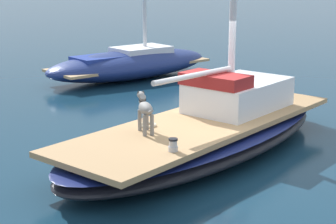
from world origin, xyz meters
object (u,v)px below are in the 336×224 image
at_px(deck_winch, 173,145).
at_px(coiled_rope, 148,125).
at_px(sailboat_main, 204,136).
at_px(dog_grey, 145,109).
at_px(moored_boat_port_side, 130,63).

relative_size(deck_winch, coiled_rope, 0.65).
xyz_separation_m(sailboat_main, deck_winch, (0.85, -1.76, 0.42)).
distance_m(dog_grey, deck_winch, 1.22).
bearing_deg(dog_grey, deck_winch, -21.20).
bearing_deg(moored_boat_port_side, coiled_rope, -39.60).
distance_m(coiled_rope, moored_boat_port_side, 8.17).
relative_size(dog_grey, deck_winch, 4.08).
height_order(deck_winch, moored_boat_port_side, moored_boat_port_side).
bearing_deg(deck_winch, moored_boat_port_side, 142.14).
bearing_deg(sailboat_main, moored_boat_port_side, 148.39).
xyz_separation_m(dog_grey, moored_boat_port_side, (-6.54, 5.51, -0.57)).
xyz_separation_m(dog_grey, deck_winch, (1.09, -0.42, -0.32)).
relative_size(coiled_rope, moored_boat_port_side, 0.04).
relative_size(sailboat_main, deck_winch, 35.27).
height_order(sailboat_main, moored_boat_port_side, moored_boat_port_side).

